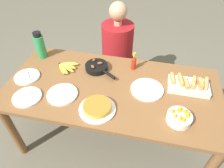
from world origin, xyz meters
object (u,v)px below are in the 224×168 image
Objects in this scene: empty_plate_mid_edge at (27,97)px; empty_plate_near_front at (147,89)px; water_bottle at (40,46)px; person_figure at (117,60)px; skillet at (97,67)px; frittata_plate_center at (97,108)px; empty_plate_far_right at (27,77)px; hot_sauce_bottle at (134,62)px; fruit_bowl_mango at (179,117)px; banana_bunch at (66,67)px; empty_plate_far_left at (62,94)px; melon_tray at (188,85)px.

empty_plate_near_front is at bearing 17.59° from empty_plate_mid_edge.
water_bottle reaches higher than empty_plate_near_front.
empty_plate_near_front is 0.23× the size of person_figure.
skillet reaches higher than frittata_plate_center.
empty_plate_far_right is (-0.55, -0.23, -0.02)m from skillet.
hot_sauce_bottle is at bearing 120.30° from empty_plate_near_front.
frittata_plate_center is 0.44m from empty_plate_near_front.
empty_plate_near_front is at bearing 133.51° from fruit_bowl_mango.
water_bottle reaches higher than frittata_plate_center.
banana_bunch is at bearing 69.50° from empty_plate_mid_edge.
skillet is at bearing -99.12° from person_figure.
empty_plate_far_left and empty_plate_far_right have the same top height.
banana_bunch is 1.05m from fruit_bowl_mango.
water_bottle is (-0.39, 0.45, 0.11)m from empty_plate_far_left.
banana_bunch is 0.76× the size of water_bottle.
melon_tray is at bearing 16.66° from empty_plate_far_left.
person_figure is at bearing 139.45° from melon_tray.
frittata_plate_center is 1.22× the size of empty_plate_mid_edge.
empty_plate_far_right is (-0.28, -0.19, -0.01)m from banana_bunch.
fruit_bowl_mango is at bearing -52.51° from hot_sauce_bottle.
hot_sauce_bottle reaches higher than fruit_bowl_mango.
empty_plate_near_front and empty_plate_far_left have the same top height.
skillet reaches higher than empty_plate_far_right.
empty_plate_far_left is 0.67m from hot_sauce_bottle.
empty_plate_mid_edge is (-1.21, -0.37, -0.03)m from melon_tray.
empty_plate_far_left is (-0.31, 0.08, -0.02)m from frittata_plate_center.
frittata_plate_center reaches higher than empty_plate_near_front.
frittata_plate_center is 1.60× the size of hot_sauce_bottle.
water_bottle is at bearing 158.42° from fruit_bowl_mango.
hot_sauce_bottle is at bearing -61.96° from person_figure.
frittata_plate_center is at bearing -109.19° from hot_sauce_bottle.
empty_plate_far_left is 1.13× the size of empty_plate_far_right.
person_figure reaches higher than frittata_plate_center.
empty_plate_far_left is 1.09× the size of empty_plate_mid_edge.
empty_plate_far_right and empty_plate_mid_edge have the same top height.
skillet is 0.62m from empty_plate_mid_edge.
fruit_bowl_mango is at bearing -46.49° from empty_plate_near_front.
empty_plate_mid_edge is at bearing -118.00° from person_figure.
empty_plate_far_right is at bearing 160.86° from empty_plate_far_left.
skillet is 1.36× the size of empty_plate_mid_edge.
water_bottle is 0.23× the size of person_figure.
skillet reaches higher than empty_plate_near_front.
empty_plate_far_right is 0.96× the size of empty_plate_mid_edge.
frittata_plate_center reaches higher than banana_bunch.
empty_plate_mid_edge is 1.31× the size of hot_sauce_bottle.
frittata_plate_center is 1.02× the size of empty_plate_near_front.
melon_tray is 1.34m from empty_plate_far_right.
frittata_plate_center is 0.56m from empty_plate_mid_edge.
frittata_plate_center is (0.13, -0.45, -0.00)m from skillet.
fruit_bowl_mango is (0.57, 0.03, 0.01)m from frittata_plate_center.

